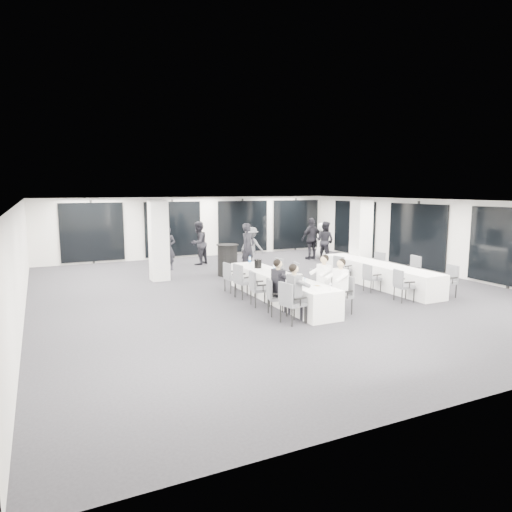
{
  "coord_description": "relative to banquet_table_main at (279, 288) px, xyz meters",
  "views": [
    {
      "loc": [
        -6.51,
        -12.47,
        3.19
      ],
      "look_at": [
        -0.67,
        -0.2,
        1.17
      ],
      "focal_mm": 32.0,
      "sensor_mm": 36.0,
      "label": 1
    }
  ],
  "objects": [
    {
      "name": "seated_guest_c",
      "position": [
        0.67,
        -1.91,
        0.44
      ],
      "size": [
        0.5,
        0.38,
        1.44
      ],
      "rotation": [
        0.0,
        0.0,
        1.57
      ],
      "color": "white",
      "rests_on": "floor"
    },
    {
      "name": "standing_guest_e",
      "position": [
        5.64,
        6.28,
        0.55
      ],
      "size": [
        0.71,
        0.98,
        1.86
      ],
      "primitive_type": "imported",
      "rotation": [
        0.0,
        0.0,
        1.76
      ],
      "color": "white",
      "rests_on": "floor"
    },
    {
      "name": "chair_main_left_second",
      "position": [
        -0.83,
        -1.27,
        0.15
      ],
      "size": [
        0.56,
        0.59,
        0.92
      ],
      "rotation": [
        0.0,
        0.0,
        -1.82
      ],
      "color": "#4A4D51",
      "rests_on": "floor"
    },
    {
      "name": "chair_side_right_far",
      "position": [
        4.75,
        1.41,
        0.16
      ],
      "size": [
        0.56,
        0.59,
        0.93
      ],
      "rotation": [
        0.0,
        0.0,
        1.8
      ],
      "color": "#4A4D51",
      "rests_on": "floor"
    },
    {
      "name": "chair_main_right_mid",
      "position": [
        0.83,
        -0.33,
        0.13
      ],
      "size": [
        0.48,
        0.53,
        0.88
      ],
      "rotation": [
        0.0,
        0.0,
        1.48
      ],
      "color": "#4A4D51",
      "rests_on": "floor"
    },
    {
      "name": "ice_bucket_far",
      "position": [
        -0.06,
        1.29,
        0.51
      ],
      "size": [
        0.23,
        0.23,
        0.26
      ],
      "primitive_type": "cylinder",
      "color": "black",
      "rests_on": "banquet_table_main"
    },
    {
      "name": "chair_main_right_near",
      "position": [
        0.83,
        -1.91,
        0.18
      ],
      "size": [
        0.52,
        0.57,
        0.97
      ],
      "rotation": [
        0.0,
        0.0,
        1.64
      ],
      "color": "#4A4D51",
      "rests_on": "floor"
    },
    {
      "name": "chair_side_right_near",
      "position": [
        4.75,
        -1.75,
        0.17
      ],
      "size": [
        0.52,
        0.57,
        0.95
      ],
      "rotation": [
        0.0,
        0.0,
        1.49
      ],
      "color": "#4A4D51",
      "rests_on": "floor"
    },
    {
      "name": "standing_guest_b",
      "position": [
        -0.08,
        7.02,
        0.66
      ],
      "size": [
        1.16,
        1.09,
        2.07
      ],
      "primitive_type": "imported",
      "rotation": [
        0.0,
        0.0,
        3.8
      ],
      "color": "black",
      "rests_on": "floor"
    },
    {
      "name": "column_right",
      "position": [
        4.62,
        2.23,
        1.02
      ],
      "size": [
        0.6,
        0.6,
        2.8
      ],
      "primitive_type": "cube",
      "color": "silver",
      "rests_on": "floor"
    },
    {
      "name": "water_bottle_b",
      "position": [
        0.11,
        0.54,
        0.48
      ],
      "size": [
        0.06,
        0.06,
        0.2
      ],
      "primitive_type": "cylinder",
      "color": "silver",
      "rests_on": "banquet_table_main"
    },
    {
      "name": "plate_c",
      "position": [
        0.13,
        -0.3,
        0.39
      ],
      "size": [
        0.19,
        0.19,
        0.03
      ],
      "color": "white",
      "rests_on": "banquet_table_main"
    },
    {
      "name": "seated_guest_d",
      "position": [
        0.67,
        -1.16,
        0.44
      ],
      "size": [
        0.5,
        0.38,
        1.44
      ],
      "rotation": [
        0.0,
        0.0,
        1.57
      ],
      "color": "white",
      "rests_on": "floor"
    },
    {
      "name": "water_bottle_c",
      "position": [
        0.03,
        2.07,
        0.5
      ],
      "size": [
        0.08,
        0.08,
        0.24
      ],
      "primitive_type": "cylinder",
      "color": "silver",
      "rests_on": "banquet_table_main"
    },
    {
      "name": "water_bottle_a",
      "position": [
        -0.22,
        -1.74,
        0.49
      ],
      "size": [
        0.07,
        0.07,
        0.23
      ],
      "primitive_type": "cylinder",
      "color": "silver",
      "rests_on": "banquet_table_main"
    },
    {
      "name": "banquet_table_side",
      "position": [
        3.92,
        0.37,
        0.0
      ],
      "size": [
        0.9,
        5.0,
        0.75
      ],
      "primitive_type": "cube",
      "color": "white",
      "rests_on": "floor"
    },
    {
      "name": "chair_main_right_far",
      "position": [
        0.83,
        1.76,
        0.15
      ],
      "size": [
        0.53,
        0.56,
        0.92
      ],
      "rotation": [
        0.0,
        0.0,
        1.71
      ],
      "color": "#4A4D51",
      "rests_on": "floor"
    },
    {
      "name": "standing_guest_g",
      "position": [
        -1.59,
        6.3,
        0.6
      ],
      "size": [
        0.91,
        0.86,
        1.95
      ],
      "primitive_type": "imported",
      "rotation": [
        0.0,
        0.0,
        -0.56
      ],
      "color": "black",
      "rests_on": "floor"
    },
    {
      "name": "banquet_table_main",
      "position": [
        0.0,
        0.0,
        0.0
      ],
      "size": [
        0.9,
        5.0,
        0.75
      ],
      "primitive_type": "cube",
      "color": "white",
      "rests_on": "floor"
    },
    {
      "name": "chair_side_left_far",
      "position": [
        3.09,
        1.29,
        0.15
      ],
      "size": [
        0.56,
        0.59,
        0.93
      ],
      "rotation": [
        0.0,
        0.0,
        -1.34
      ],
      "color": "#4A4D51",
      "rests_on": "floor"
    },
    {
      "name": "chair_main_left_fourth",
      "position": [
        -0.84,
        0.72,
        0.2
      ],
      "size": [
        0.57,
        0.62,
        1.01
      ],
      "rotation": [
        0.0,
        0.0,
        -1.44
      ],
      "color": "#4A4D51",
      "rests_on": "floor"
    },
    {
      "name": "chair_main_left_near",
      "position": [
        -0.84,
        -2.11,
        0.2
      ],
      "size": [
        0.58,
        0.62,
        1.0
      ],
      "rotation": [
        0.0,
        0.0,
        -1.4
      ],
      "color": "#4A4D51",
      "rests_on": "floor"
    },
    {
      "name": "ice_bucket_near",
      "position": [
        -0.09,
        -1.21,
        0.49
      ],
      "size": [
        0.2,
        0.2,
        0.23
      ],
      "primitive_type": "cylinder",
      "color": "black",
      "rests_on": "banquet_table_main"
    },
    {
      "name": "standing_guest_c",
      "position": [
        1.98,
        6.11,
        0.52
      ],
      "size": [
        1.2,
        1.26,
        1.79
      ],
      "primitive_type": "imported",
      "rotation": [
        0.0,
        0.0,
        2.28
      ],
      "color": "#54565B",
      "rests_on": "floor"
    },
    {
      "name": "standing_guest_h",
      "position": [
        5.33,
        5.6,
        0.62
      ],
      "size": [
        0.92,
        1.11,
        1.99
      ],
      "primitive_type": "imported",
      "rotation": [
        0.0,
        0.0,
        1.99
      ],
      "color": "black",
      "rests_on": "floor"
    },
    {
      "name": "wine_glass",
      "position": [
        0.18,
        -2.28,
        0.51
      ],
      "size": [
        0.07,
        0.07,
        0.18
      ],
      "color": "silver",
      "rests_on": "banquet_table_main"
    },
    {
      "name": "plate_a",
      "position": [
        -0.15,
        -1.33,
        0.39
      ],
      "size": [
        0.21,
        0.21,
        0.03
      ],
      "color": "white",
      "rests_on": "banquet_table_main"
    },
    {
      "name": "room",
      "position": [
        1.31,
        2.34,
        1.01
      ],
      "size": [
        14.04,
        16.04,
        2.84
      ],
      "color": "#232328",
      "rests_on": "ground"
    },
    {
      "name": "chair_main_left_far",
      "position": [
        -0.83,
        1.61,
        0.15
      ],
      "size": [
        0.51,
        0.55,
        0.92
      ],
      "rotation": [
        0.0,
        0.0,
        -1.47
      ],
      "color": "#4A4D51",
      "rests_on": "floor"
    },
    {
      "name": "standing_guest_a",
      "position": [
        1.14,
        4.66,
        0.69
      ],
      "size": [
        0.98,
        0.93,
        2.12
      ],
      "primitive_type": "imported",
      "rotation": [
        0.0,
        0.0,
        0.53
      ],
      "color": "black",
      "rests_on": "floor"
    },
    {
      "name": "standing_guest_d",
      "position": [
        5.0,
        6.17,
        0.69
      ],
      "size": [
        1.31,
        0.82,
        2.13
      ],
      "primitive_type": "imported",
      "rotation": [
        0.0,
        0.0,
        3.24
      ],
      "color": "black",
      "rests_on": "floor"
    },
    {
      "name": "chair_main_left_mid",
      "position": [
        -0.83,
        -0.28,
        0.17
      ],
      "size": [
        0.54,
        0.59,
        0.96
      ],
      "rotation": [
        0.0,
        0.0,
        -1.7
      ],
      "color": "#4A4D51",
      "rests_on": "floor"
    },
    {
      "name": "chair_side_right_mid",
      "position": [
        4.76,
        -0.25,
        0.21
      ],
      "size": [
        0.58,
        0.63,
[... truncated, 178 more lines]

